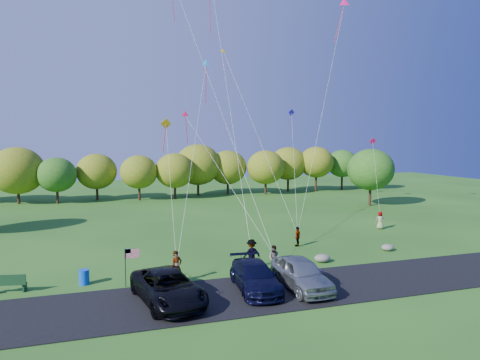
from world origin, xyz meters
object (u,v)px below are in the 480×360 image
object	(u,v)px
minivan_dark	(168,287)
flyer_d	(298,236)
flyer_a	(177,267)
minivan_navy	(255,276)
flyer_b	(274,258)
flyer_e	(380,220)
park_bench	(8,283)
trash_barrel	(84,277)
flyer_c	(252,254)
minivan_silver	(301,273)

from	to	relation	value
minivan_dark	flyer_d	size ratio (longest dim) A/B	3.66
flyer_a	flyer_d	bearing A→B (deg)	3.57
minivan_navy	flyer_b	distance (m)	4.06
minivan_navy	flyer_d	size ratio (longest dim) A/B	3.29
flyer_e	park_bench	xyz separation A→B (m)	(-30.46, -8.64, -0.29)
minivan_navy	trash_barrel	xyz separation A→B (m)	(-9.29, 4.05, -0.39)
flyer_e	trash_barrel	bearing A→B (deg)	49.42
minivan_dark	trash_barrel	bearing A→B (deg)	122.98
flyer_b	flyer_d	world-z (taller)	flyer_b
flyer_b	park_bench	distance (m)	15.76
flyer_c	trash_barrel	bearing A→B (deg)	-4.00
minivan_navy	flyer_b	bearing A→B (deg)	56.68
flyer_d	minivan_navy	bearing A→B (deg)	8.67
park_bench	minivan_navy	bearing A→B (deg)	-4.49
minivan_silver	flyer_c	world-z (taller)	flyer_c
park_bench	flyer_d	bearing A→B (deg)	25.13
flyer_d	trash_barrel	distance (m)	16.66
flyer_e	flyer_a	bearing A→B (deg)	56.35
minivan_silver	trash_barrel	distance (m)	12.77
minivan_dark	minivan_silver	bearing A→B (deg)	-12.19
minivan_dark	flyer_b	distance (m)	8.30
minivan_silver	flyer_e	distance (m)	19.55
minivan_navy	flyer_e	world-z (taller)	flyer_e
minivan_silver	flyer_c	xyz separation A→B (m)	(-1.34, 4.83, 0.02)
flyer_e	flyer_d	bearing A→B (deg)	51.55
flyer_a	minivan_silver	bearing A→B (deg)	-52.36
flyer_d	park_bench	xyz separation A→B (m)	(-19.98, -4.90, -0.23)
trash_barrel	flyer_e	bearing A→B (deg)	17.51
minivan_navy	flyer_b	world-z (taller)	flyer_b
minivan_silver	flyer_b	bearing A→B (deg)	91.05
minivan_silver	park_bench	size ratio (longest dim) A/B	2.68
minivan_silver	flyer_b	size ratio (longest dim) A/B	3.11
minivan_silver	flyer_e	size ratio (longest dim) A/B	3.01
flyer_a	flyer_b	distance (m)	6.50
flyer_d	flyer_c	bearing A→B (deg)	-4.48
minivan_dark	flyer_e	bearing A→B (deg)	19.14
flyer_b	trash_barrel	xyz separation A→B (m)	(-11.77, 0.84, -0.39)
flyer_a	park_bench	size ratio (longest dim) A/B	1.00
minivan_silver	minivan_dark	bearing A→B (deg)	178.20
minivan_dark	flyer_d	distance (m)	14.81
trash_barrel	flyer_a	bearing A→B (deg)	-13.53
minivan_silver	flyer_a	bearing A→B (deg)	152.31
minivan_silver	flyer_d	size ratio (longest dim) A/B	3.21
minivan_dark	minivan_navy	bearing A→B (deg)	-5.94
minivan_navy	park_bench	size ratio (longest dim) A/B	2.75
minivan_dark	park_bench	xyz separation A→B (m)	(-8.30, 4.20, -0.31)
flyer_a	flyer_d	xyz separation A→B (m)	(10.72, 5.89, -0.16)
flyer_a	flyer_e	xyz separation A→B (m)	(21.19, 9.63, -0.11)
minivan_silver	trash_barrel	xyz separation A→B (m)	(-11.88, 4.65, -0.50)
minivan_dark	flyer_e	size ratio (longest dim) A/B	3.43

